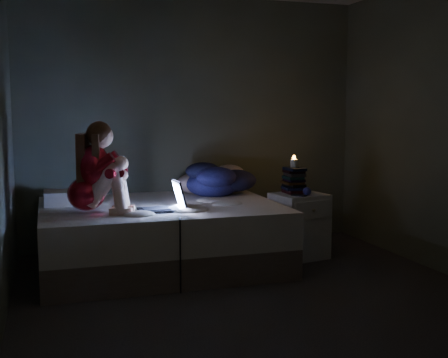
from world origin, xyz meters
name	(u,v)px	position (x,y,z in m)	size (l,w,h in m)	color
floor	(257,299)	(0.00, 0.00, -0.01)	(3.60, 3.80, 0.02)	black
wall_back	(194,122)	(0.00, 1.91, 1.30)	(3.60, 0.02, 2.60)	#3D4435
wall_front	(423,141)	(0.00, -1.91, 1.30)	(3.60, 0.02, 2.60)	#3D4435
bed	(161,235)	(-0.53, 1.10, 0.29)	(2.11, 1.58, 0.58)	beige
pillow	(69,197)	(-1.32, 1.35, 0.64)	(0.43, 0.30, 0.12)	beige
woman	(86,167)	(-1.19, 0.83, 0.96)	(0.47, 0.31, 0.76)	#8A000D
laptop	(161,195)	(-0.59, 0.75, 0.71)	(0.38, 0.27, 0.27)	black
clothes_pile	(213,178)	(0.09, 1.49, 0.75)	(0.58, 0.46, 0.35)	#141548
nightstand	(299,226)	(0.82, 1.02, 0.31)	(0.47, 0.42, 0.63)	beige
book_stack	(294,179)	(0.79, 1.09, 0.76)	(0.19, 0.25, 0.27)	black
candle	(294,162)	(0.79, 1.09, 0.93)	(0.07, 0.07, 0.08)	beige
phone	(296,195)	(0.73, 0.91, 0.63)	(0.07, 0.14, 0.01)	black
blue_orb	(305,192)	(0.81, 0.89, 0.67)	(0.08, 0.08, 0.08)	navy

